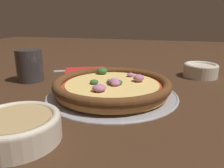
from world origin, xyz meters
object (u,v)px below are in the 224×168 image
object	(u,v)px
pizza_tray	(112,94)
fork	(75,70)
bowl_near	(17,127)
drinking_cup	(30,65)
pizza	(112,85)
napkin	(86,70)
bowl_far	(200,70)

from	to	relation	value
pizza_tray	fork	distance (m)	0.30
bowl_near	drinking_cup	distance (m)	0.36
fork	pizza	bearing A→B (deg)	107.67
napkin	drinking_cup	bearing A→B (deg)	56.30
fork	drinking_cup	bearing A→B (deg)	40.03
bowl_near	fork	bearing A→B (deg)	-74.75
bowl_far	drinking_cup	world-z (taller)	drinking_cup
bowl_near	napkin	xyz separation A→B (m)	(0.09, -0.47, -0.02)
pizza	fork	world-z (taller)	pizza
drinking_cup	bowl_far	bearing A→B (deg)	-158.31
bowl_far	napkin	world-z (taller)	bowl_far
bowl_far	fork	xyz separation A→B (m)	(0.44, 0.04, -0.02)
pizza_tray	napkin	distance (m)	0.28
bowl_far	pizza	bearing A→B (deg)	48.29
bowl_near	napkin	size ratio (longest dim) A/B	0.76
drinking_cup	napkin	xyz separation A→B (m)	(-0.11, -0.17, -0.04)
pizza_tray	pizza	distance (m)	0.02
napkin	bowl_far	bearing A→B (deg)	-175.09
drinking_cup	pizza_tray	bearing A→B (deg)	168.94
pizza	fork	distance (m)	0.30
pizza_tray	bowl_far	world-z (taller)	bowl_far
fork	bowl_near	bearing A→B (deg)	78.97
pizza	bowl_near	xyz separation A→B (m)	(0.08, 0.25, -0.00)
pizza_tray	drinking_cup	world-z (taller)	drinking_cup
pizza_tray	drinking_cup	size ratio (longest dim) A/B	3.40
pizza_tray	napkin	xyz separation A→B (m)	(0.17, -0.22, 0.00)
napkin	fork	xyz separation A→B (m)	(0.04, 0.01, -0.00)
pizza	bowl_far	bearing A→B (deg)	-131.71
bowl_near	fork	world-z (taller)	bowl_near
pizza_tray	pizza	bearing A→B (deg)	-90.09
fork	bowl_far	bearing A→B (deg)	158.98
bowl_near	fork	distance (m)	0.48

